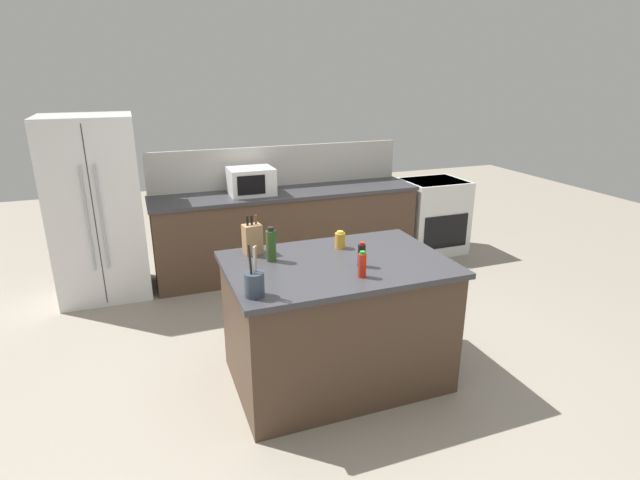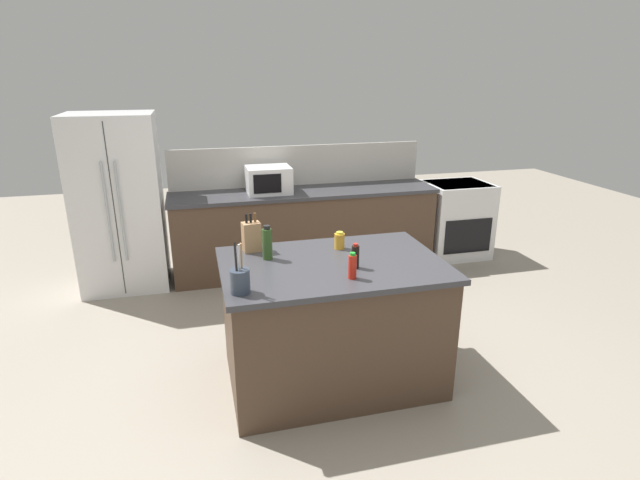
{
  "view_description": "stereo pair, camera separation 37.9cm",
  "coord_description": "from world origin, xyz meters",
  "px_view_note": "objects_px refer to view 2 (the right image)",
  "views": [
    {
      "loc": [
        -1.26,
        -3.03,
        2.22
      ],
      "look_at": [
        0.0,
        0.35,
        0.99
      ],
      "focal_mm": 28.0,
      "sensor_mm": 36.0,
      "label": 1
    },
    {
      "loc": [
        -0.9,
        -3.14,
        2.22
      ],
      "look_at": [
        0.0,
        0.35,
        0.99
      ],
      "focal_mm": 28.0,
      "sensor_mm": 36.0,
      "label": 2
    }
  ],
  "objects_px": {
    "hot_sauce_bottle": "(352,266)",
    "honey_jar": "(339,241)",
    "refrigerator": "(119,203)",
    "soy_sauce_bottle": "(355,256)",
    "utensil_crock": "(240,280)",
    "microwave": "(269,180)",
    "range_oven": "(455,219)",
    "olive_oil_bottle": "(267,243)",
    "knife_block": "(251,236)"
  },
  "relations": [
    {
      "from": "honey_jar",
      "to": "refrigerator",
      "type": "bearing_deg",
      "value": 132.1
    },
    {
      "from": "refrigerator",
      "to": "honey_jar",
      "type": "bearing_deg",
      "value": -47.9
    },
    {
      "from": "utensil_crock",
      "to": "honey_jar",
      "type": "bearing_deg",
      "value": 37.11
    },
    {
      "from": "microwave",
      "to": "knife_block",
      "type": "xyz_separation_m",
      "value": [
        -0.41,
        -1.82,
        -0.03
      ]
    },
    {
      "from": "refrigerator",
      "to": "hot_sauce_bottle",
      "type": "distance_m",
      "value": 3.08
    },
    {
      "from": "knife_block",
      "to": "utensil_crock",
      "type": "relative_size",
      "value": 0.91
    },
    {
      "from": "utensil_crock",
      "to": "hot_sauce_bottle",
      "type": "bearing_deg",
      "value": 3.34
    },
    {
      "from": "refrigerator",
      "to": "microwave",
      "type": "bearing_deg",
      "value": -1.88
    },
    {
      "from": "hot_sauce_bottle",
      "to": "soy_sauce_bottle",
      "type": "bearing_deg",
      "value": 65.93
    },
    {
      "from": "refrigerator",
      "to": "microwave",
      "type": "distance_m",
      "value": 1.58
    },
    {
      "from": "soy_sauce_bottle",
      "to": "honey_jar",
      "type": "height_order",
      "value": "soy_sauce_bottle"
    },
    {
      "from": "soy_sauce_bottle",
      "to": "range_oven",
      "type": "bearing_deg",
      "value": 48.08
    },
    {
      "from": "range_oven",
      "to": "hot_sauce_bottle",
      "type": "bearing_deg",
      "value": -130.93
    },
    {
      "from": "refrigerator",
      "to": "soy_sauce_bottle",
      "type": "height_order",
      "value": "refrigerator"
    },
    {
      "from": "range_oven",
      "to": "olive_oil_bottle",
      "type": "bearing_deg",
      "value": -142.72
    },
    {
      "from": "knife_block",
      "to": "range_oven",
      "type": "bearing_deg",
      "value": 26.17
    },
    {
      "from": "range_oven",
      "to": "soy_sauce_bottle",
      "type": "height_order",
      "value": "soy_sauce_bottle"
    },
    {
      "from": "honey_jar",
      "to": "microwave",
      "type": "bearing_deg",
      "value": 96.81
    },
    {
      "from": "honey_jar",
      "to": "utensil_crock",
      "type": "bearing_deg",
      "value": -142.89
    },
    {
      "from": "microwave",
      "to": "soy_sauce_bottle",
      "type": "height_order",
      "value": "microwave"
    },
    {
      "from": "microwave",
      "to": "soy_sauce_bottle",
      "type": "bearing_deg",
      "value": -84.5
    },
    {
      "from": "refrigerator",
      "to": "soy_sauce_bottle",
      "type": "relative_size",
      "value": 10.42
    },
    {
      "from": "hot_sauce_bottle",
      "to": "honey_jar",
      "type": "xyz_separation_m",
      "value": [
        0.08,
        0.57,
        -0.02
      ]
    },
    {
      "from": "refrigerator",
      "to": "soy_sauce_bottle",
      "type": "distance_m",
      "value": 2.98
    },
    {
      "from": "refrigerator",
      "to": "range_oven",
      "type": "xyz_separation_m",
      "value": [
        3.89,
        -0.05,
        -0.44
      ]
    },
    {
      "from": "knife_block",
      "to": "utensil_crock",
      "type": "distance_m",
      "value": 0.74
    },
    {
      "from": "microwave",
      "to": "olive_oil_bottle",
      "type": "distance_m",
      "value": 2.04
    },
    {
      "from": "range_oven",
      "to": "knife_block",
      "type": "height_order",
      "value": "knife_block"
    },
    {
      "from": "range_oven",
      "to": "honey_jar",
      "type": "xyz_separation_m",
      "value": [
        -2.09,
        -1.94,
        0.54
      ]
    },
    {
      "from": "microwave",
      "to": "olive_oil_bottle",
      "type": "height_order",
      "value": "microwave"
    },
    {
      "from": "hot_sauce_bottle",
      "to": "honey_jar",
      "type": "bearing_deg",
      "value": 81.76
    },
    {
      "from": "hot_sauce_bottle",
      "to": "honey_jar",
      "type": "distance_m",
      "value": 0.57
    },
    {
      "from": "hot_sauce_bottle",
      "to": "honey_jar",
      "type": "relative_size",
      "value": 1.33
    },
    {
      "from": "olive_oil_bottle",
      "to": "refrigerator",
      "type": "bearing_deg",
      "value": 120.92
    },
    {
      "from": "range_oven",
      "to": "honey_jar",
      "type": "bearing_deg",
      "value": -137.18
    },
    {
      "from": "range_oven",
      "to": "honey_jar",
      "type": "height_order",
      "value": "honey_jar"
    },
    {
      "from": "utensil_crock",
      "to": "olive_oil_bottle",
      "type": "xyz_separation_m",
      "value": [
        0.25,
        0.53,
        0.03
      ]
    },
    {
      "from": "knife_block",
      "to": "hot_sauce_bottle",
      "type": "xyz_separation_m",
      "value": [
        0.56,
        -0.68,
        -0.03
      ]
    },
    {
      "from": "utensil_crock",
      "to": "soy_sauce_bottle",
      "type": "bearing_deg",
      "value": 14.82
    },
    {
      "from": "olive_oil_bottle",
      "to": "honey_jar",
      "type": "relative_size",
      "value": 1.88
    },
    {
      "from": "refrigerator",
      "to": "utensil_crock",
      "type": "height_order",
      "value": "refrigerator"
    },
    {
      "from": "hot_sauce_bottle",
      "to": "soy_sauce_bottle",
      "type": "height_order",
      "value": "hot_sauce_bottle"
    },
    {
      "from": "utensil_crock",
      "to": "knife_block",
      "type": "bearing_deg",
      "value": 77.55
    },
    {
      "from": "soy_sauce_bottle",
      "to": "hot_sauce_bottle",
      "type": "bearing_deg",
      "value": -114.07
    },
    {
      "from": "soy_sauce_bottle",
      "to": "olive_oil_bottle",
      "type": "distance_m",
      "value": 0.64
    },
    {
      "from": "utensil_crock",
      "to": "range_oven",
      "type": "bearing_deg",
      "value": 41.33
    },
    {
      "from": "utensil_crock",
      "to": "olive_oil_bottle",
      "type": "height_order",
      "value": "utensil_crock"
    },
    {
      "from": "range_oven",
      "to": "soy_sauce_bottle",
      "type": "xyz_separation_m",
      "value": [
        -2.1,
        -2.33,
        0.56
      ]
    },
    {
      "from": "utensil_crock",
      "to": "honey_jar",
      "type": "distance_m",
      "value": 1.01
    },
    {
      "from": "utensil_crock",
      "to": "hot_sauce_bottle",
      "type": "xyz_separation_m",
      "value": [
        0.72,
        0.04,
        0.0
      ]
    }
  ]
}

